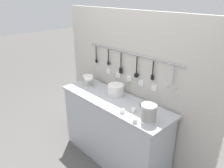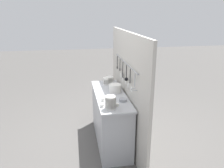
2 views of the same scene
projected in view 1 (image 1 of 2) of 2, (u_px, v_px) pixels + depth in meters
name	position (u px, v px, depth m)	size (l,w,h in m)	color
ground_plane	(114.00, 157.00, 2.87)	(20.00, 20.00, 0.00)	#514F4C
counter	(114.00, 130.00, 2.70)	(1.47, 0.48, 0.85)	#ADAFB5
back_wall	(130.00, 88.00, 2.68)	(2.27, 0.11, 1.83)	#BCB7AD
bowl_stack_back_corner	(149.00, 113.00, 2.07)	(0.15, 0.15, 0.18)	silver
bowl_stack_tall_left	(88.00, 79.00, 2.99)	(0.14, 0.14, 0.10)	silver
bowl_stack_short_front	(89.00, 82.00, 2.85)	(0.12, 0.12, 0.13)	silver
plate_stack	(116.00, 90.00, 2.62)	(0.19, 0.19, 0.13)	silver
steel_mixing_bowl	(145.00, 104.00, 2.38)	(0.11, 0.11, 0.04)	#93969E
cup_back_left	(135.00, 121.00, 2.07)	(0.05, 0.05, 0.04)	silver
cup_beside_plates	(122.00, 111.00, 2.24)	(0.05, 0.05, 0.04)	silver
cup_mid_row	(150.00, 113.00, 2.20)	(0.05, 0.05, 0.04)	silver
cup_front_right	(133.00, 110.00, 2.26)	(0.05, 0.05, 0.04)	silver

